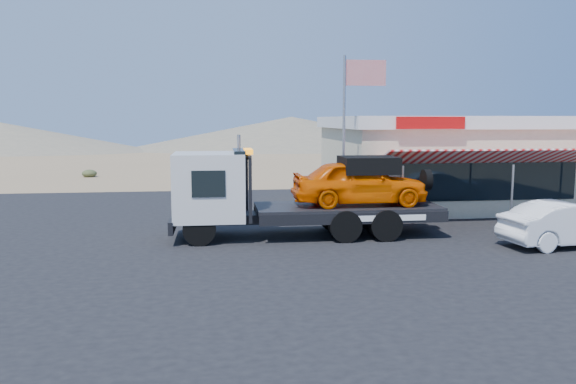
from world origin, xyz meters
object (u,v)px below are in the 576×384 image
(white_sedan, at_px, (569,224))
(jerky_store, at_px, (447,160))
(tow_truck, at_px, (299,190))
(flagpole, at_px, (350,120))

(white_sedan, relative_size, jerky_store, 0.39)
(tow_truck, xyz_separation_m, flagpole, (2.10, 1.87, 2.23))
(tow_truck, relative_size, flagpole, 1.42)
(white_sedan, xyz_separation_m, flagpole, (-5.66, 4.34, 3.08))
(jerky_store, xyz_separation_m, flagpole, (-5.57, -4.47, 1.77))
(white_sedan, relative_size, flagpole, 0.68)
(tow_truck, bearing_deg, flagpole, 41.63)
(tow_truck, relative_size, jerky_store, 0.82)
(flagpole, bearing_deg, white_sedan, -37.48)
(tow_truck, bearing_deg, white_sedan, -17.65)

